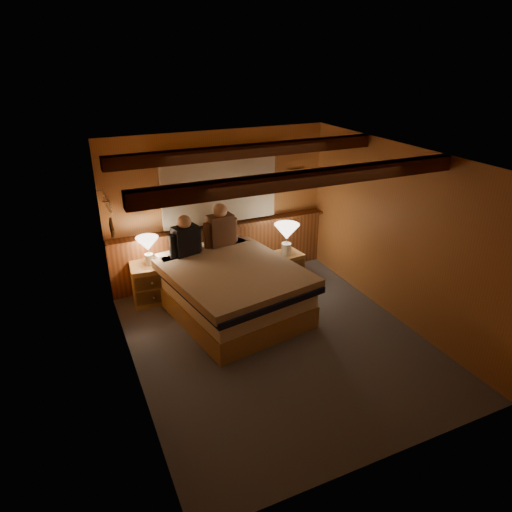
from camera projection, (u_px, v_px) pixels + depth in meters
floor at (277, 341)px, 5.97m from camera, size 4.20×4.20×0.00m
ceiling at (281, 158)px, 4.98m from camera, size 4.20×4.20×0.00m
wall_back at (219, 207)px, 7.22m from camera, size 3.60×0.00×3.60m
wall_left at (127, 287)px, 4.80m from camera, size 0.00×4.20×4.20m
wall_right at (398, 235)px, 6.15m from camera, size 0.00×4.20×4.20m
wall_front at (395, 355)px, 3.73m from camera, size 3.60×0.00×3.60m
wainscot at (222, 250)px, 7.46m from camera, size 3.60×0.23×0.94m
curtain_window at (220, 189)px, 7.03m from camera, size 2.18×0.09×1.11m
ceiling_beams at (275, 163)px, 5.14m from camera, size 3.60×1.65×0.16m
coat_rail at (108, 202)px, 5.95m from camera, size 0.05×0.55×0.24m
framed_print at (295, 177)px, 7.56m from camera, size 0.30×0.04×0.25m
bed at (231, 289)px, 6.48m from camera, size 1.95×2.37×0.73m
nightstand_left at (151, 283)px, 6.82m from camera, size 0.58×0.54×0.60m
nightstand_right at (287, 267)px, 7.42m from camera, size 0.50×0.46×0.49m
lamp_left at (148, 246)px, 6.59m from camera, size 0.33×0.33×0.43m
lamp_right at (287, 234)px, 7.13m from camera, size 0.39×0.39×0.51m
person_left at (185, 239)px, 6.63m from camera, size 0.51×0.28×0.64m
person_right at (220, 228)px, 6.95m from camera, size 0.57×0.27×0.69m
duffel_bag at (187, 296)px, 6.74m from camera, size 0.56×0.43×0.35m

